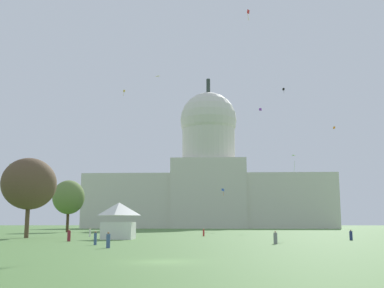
% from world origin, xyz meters
% --- Properties ---
extents(ground_plane, '(800.00, 800.00, 0.00)m').
position_xyz_m(ground_plane, '(0.00, 0.00, 0.00)').
color(ground_plane, '#4C7538').
extents(capitol_building, '(111.04, 28.35, 69.68)m').
position_xyz_m(capitol_building, '(0.56, 183.65, 20.59)').
color(capitol_building, beige).
rests_on(capitol_building, ground_plane).
extents(event_tent, '(5.14, 5.13, 5.85)m').
position_xyz_m(event_tent, '(-12.00, 43.41, 2.94)').
color(event_tent, white).
rests_on(event_tent, ground_plane).
extents(tree_west_mid, '(12.58, 12.57, 13.90)m').
position_xyz_m(tree_west_mid, '(-29.06, 48.50, 9.34)').
color(tree_west_mid, brown).
rests_on(tree_west_mid, ground_plane).
extents(tree_west_far, '(8.65, 9.38, 14.11)m').
position_xyz_m(tree_west_far, '(-36.69, 95.67, 9.45)').
color(tree_west_far, '#42301E').
rests_on(tree_west_far, ground_plane).
extents(person_denim_edge_west, '(0.55, 0.55, 1.68)m').
position_xyz_m(person_denim_edge_west, '(-7.67, 17.00, 0.76)').
color(person_denim_edge_west, '#3D5684').
rests_on(person_denim_edge_west, ground_plane).
extents(person_grey_front_left, '(0.63, 0.63, 1.62)m').
position_xyz_m(person_grey_front_left, '(11.03, 27.43, 0.72)').
color(person_grey_front_left, gray).
rests_on(person_grey_front_left, ground_plane).
extents(person_denim_lawn_far_left, '(0.42, 0.42, 1.64)m').
position_xyz_m(person_denim_lawn_far_left, '(-10.72, 23.60, 0.76)').
color(person_denim_lawn_far_left, '#3D5684').
rests_on(person_denim_lawn_far_left, ground_plane).
extents(person_maroon_near_tent, '(0.55, 0.55, 1.74)m').
position_xyz_m(person_maroon_near_tent, '(-17.16, 34.13, 0.79)').
color(person_maroon_near_tent, maroon).
rests_on(person_maroon_near_tent, ground_plane).
extents(person_navy_back_right, '(0.51, 0.51, 1.59)m').
position_xyz_m(person_navy_back_right, '(24.06, 40.96, 0.71)').
color(person_navy_back_right, navy).
rests_on(person_navy_back_right, ground_plane).
extents(person_white_near_tree_west, '(0.44, 0.44, 1.63)m').
position_xyz_m(person_white_near_tree_west, '(-20.01, 56.20, 0.76)').
color(person_white_near_tree_west, silver).
rests_on(person_white_near_tree_west, ground_plane).
extents(person_red_back_left, '(0.47, 0.47, 1.53)m').
position_xyz_m(person_red_back_left, '(1.26, 59.68, 0.72)').
color(person_red_back_left, red).
rests_on(person_red_back_left, ground_plane).
extents(kite_black_high, '(0.98, 0.97, 2.27)m').
position_xyz_m(kite_black_high, '(30.79, 149.80, 54.59)').
color(kite_black_high, black).
extents(kite_white_low, '(0.85, 1.38, 2.90)m').
position_xyz_m(kite_white_low, '(18.05, 51.88, 13.99)').
color(kite_white_low, white).
extents(kite_gold_high, '(0.82, 0.84, 2.38)m').
position_xyz_m(kite_gold_high, '(-32.82, 149.84, 54.75)').
color(kite_gold_high, gold).
extents(kite_orange_mid, '(0.64, 0.63, 0.77)m').
position_xyz_m(kite_orange_mid, '(37.86, 102.46, 29.56)').
color(kite_orange_mid, orange).
extents(kite_blue_low, '(0.87, 0.82, 2.21)m').
position_xyz_m(kite_blue_low, '(5.83, 109.83, 12.28)').
color(kite_blue_low, blue).
extents(kite_yellow_high, '(1.80, 1.32, 0.16)m').
position_xyz_m(kite_yellow_high, '(-17.11, 135.17, 55.67)').
color(kite_yellow_high, yellow).
extents(kite_violet_high, '(1.19, 1.19, 0.94)m').
position_xyz_m(kite_violet_high, '(22.40, 159.01, 48.71)').
color(kite_violet_high, purple).
extents(kite_red_high, '(0.67, 0.63, 2.66)m').
position_xyz_m(kite_red_high, '(11.62, 72.18, 51.31)').
color(kite_red_high, red).
extents(kite_lime_low, '(1.06, 1.07, 4.30)m').
position_xyz_m(kite_lime_low, '(-36.45, 57.88, 13.49)').
color(kite_lime_low, '#8CD133').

